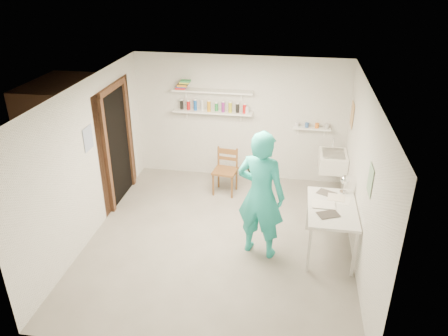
% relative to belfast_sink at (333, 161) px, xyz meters
% --- Properties ---
extents(floor, '(4.00, 4.50, 0.02)m').
position_rel_belfast_sink_xyz_m(floor, '(-1.75, -1.70, -0.71)').
color(floor, slate).
rests_on(floor, ground).
extents(ceiling, '(4.00, 4.50, 0.02)m').
position_rel_belfast_sink_xyz_m(ceiling, '(-1.75, -1.70, 1.71)').
color(ceiling, silver).
rests_on(ceiling, wall_back).
extents(wall_back, '(4.00, 0.02, 2.40)m').
position_rel_belfast_sink_xyz_m(wall_back, '(-1.75, 0.56, 0.50)').
color(wall_back, silver).
rests_on(wall_back, ground).
extents(wall_front, '(4.00, 0.02, 2.40)m').
position_rel_belfast_sink_xyz_m(wall_front, '(-1.75, -3.96, 0.50)').
color(wall_front, silver).
rests_on(wall_front, ground).
extents(wall_left, '(0.02, 4.50, 2.40)m').
position_rel_belfast_sink_xyz_m(wall_left, '(-3.76, -1.70, 0.50)').
color(wall_left, silver).
rests_on(wall_left, ground).
extents(wall_right, '(0.02, 4.50, 2.40)m').
position_rel_belfast_sink_xyz_m(wall_right, '(0.26, -1.70, 0.50)').
color(wall_right, silver).
rests_on(wall_right, ground).
extents(doorway_recess, '(0.02, 0.90, 2.00)m').
position_rel_belfast_sink_xyz_m(doorway_recess, '(-3.74, -0.65, 0.30)').
color(doorway_recess, black).
rests_on(doorway_recess, wall_left).
extents(corridor_box, '(1.40, 1.50, 2.10)m').
position_rel_belfast_sink_xyz_m(corridor_box, '(-4.45, -0.65, 0.35)').
color(corridor_box, brown).
rests_on(corridor_box, ground).
extents(door_lintel, '(0.06, 1.05, 0.10)m').
position_rel_belfast_sink_xyz_m(door_lintel, '(-3.72, -0.65, 1.35)').
color(door_lintel, brown).
rests_on(door_lintel, wall_left).
extents(door_jamb_near, '(0.06, 0.10, 2.00)m').
position_rel_belfast_sink_xyz_m(door_jamb_near, '(-3.72, -1.15, 0.30)').
color(door_jamb_near, brown).
rests_on(door_jamb_near, ground).
extents(door_jamb_far, '(0.06, 0.10, 2.00)m').
position_rel_belfast_sink_xyz_m(door_jamb_far, '(-3.72, -0.15, 0.30)').
color(door_jamb_far, brown).
rests_on(door_jamb_far, ground).
extents(shelf_lower, '(1.50, 0.22, 0.03)m').
position_rel_belfast_sink_xyz_m(shelf_lower, '(-2.25, 0.43, 0.65)').
color(shelf_lower, white).
rests_on(shelf_lower, wall_back).
extents(shelf_upper, '(1.50, 0.22, 0.03)m').
position_rel_belfast_sink_xyz_m(shelf_upper, '(-2.25, 0.43, 1.05)').
color(shelf_upper, white).
rests_on(shelf_upper, wall_back).
extents(ledge_shelf, '(0.70, 0.14, 0.03)m').
position_rel_belfast_sink_xyz_m(ledge_shelf, '(-0.40, 0.47, 0.42)').
color(ledge_shelf, white).
rests_on(ledge_shelf, wall_back).
extents(poster_left, '(0.01, 0.28, 0.36)m').
position_rel_belfast_sink_xyz_m(poster_left, '(-3.74, -1.65, 0.85)').
color(poster_left, '#334C7F').
rests_on(poster_left, wall_left).
extents(poster_right_a, '(0.01, 0.34, 0.42)m').
position_rel_belfast_sink_xyz_m(poster_right_a, '(0.24, 0.10, 0.85)').
color(poster_right_a, '#995933').
rests_on(poster_right_a, wall_right).
extents(poster_right_b, '(0.01, 0.30, 0.38)m').
position_rel_belfast_sink_xyz_m(poster_right_b, '(0.24, -2.25, 0.80)').
color(poster_right_b, '#3F724C').
rests_on(poster_right_b, wall_right).
extents(belfast_sink, '(0.48, 0.60, 0.30)m').
position_rel_belfast_sink_xyz_m(belfast_sink, '(0.00, 0.00, 0.00)').
color(belfast_sink, white).
rests_on(belfast_sink, wall_right).
extents(man, '(0.81, 0.64, 1.93)m').
position_rel_belfast_sink_xyz_m(man, '(-1.13, -1.90, 0.27)').
color(man, '#22AEA3').
rests_on(man, ground).
extents(wall_clock, '(0.34, 0.13, 0.35)m').
position_rel_belfast_sink_xyz_m(wall_clock, '(-1.19, -1.69, 0.59)').
color(wall_clock, beige).
rests_on(wall_clock, man).
extents(wooden_chair, '(0.46, 0.44, 0.89)m').
position_rel_belfast_sink_xyz_m(wooden_chair, '(-1.91, -0.20, -0.26)').
color(wooden_chair, brown).
rests_on(wooden_chair, ground).
extents(work_table, '(0.69, 1.14, 0.76)m').
position_rel_belfast_sink_xyz_m(work_table, '(-0.11, -1.72, -0.32)').
color(work_table, silver).
rests_on(work_table, ground).
extents(desk_lamp, '(0.14, 0.14, 0.14)m').
position_rel_belfast_sink_xyz_m(desk_lamp, '(0.08, -1.26, 0.28)').
color(desk_lamp, silver).
rests_on(desk_lamp, work_table).
extents(spray_cans, '(1.32, 0.06, 0.17)m').
position_rel_belfast_sink_xyz_m(spray_cans, '(-2.25, 0.43, 0.75)').
color(spray_cans, black).
rests_on(spray_cans, shelf_lower).
extents(book_stack, '(0.28, 0.14, 0.17)m').
position_rel_belfast_sink_xyz_m(book_stack, '(-2.80, 0.43, 1.15)').
color(book_stack, red).
rests_on(book_stack, shelf_upper).
extents(ledge_pots, '(0.48, 0.07, 0.09)m').
position_rel_belfast_sink_xyz_m(ledge_pots, '(-0.40, 0.47, 0.48)').
color(ledge_pots, silver).
rests_on(ledge_pots, ledge_shelf).
extents(papers, '(0.30, 0.22, 0.02)m').
position_rel_belfast_sink_xyz_m(papers, '(-0.11, -1.72, 0.07)').
color(papers, silver).
rests_on(papers, work_table).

